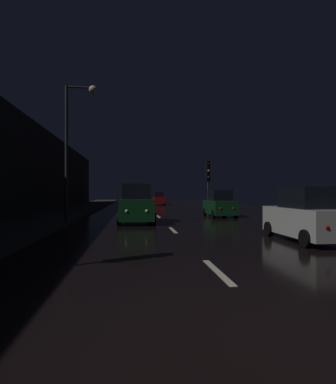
% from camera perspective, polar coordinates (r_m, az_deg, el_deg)
% --- Properties ---
extents(ground, '(27.44, 84.00, 0.02)m').
position_cam_1_polar(ground, '(28.18, -2.82, -3.70)').
color(ground, black).
extents(sidewalk_left, '(4.40, 84.00, 0.15)m').
position_cam_1_polar(sidewalk_left, '(28.68, -18.01, -3.47)').
color(sidewalk_left, '#38332B').
rests_on(sidewalk_left, ground).
extents(building_facade_left, '(0.80, 63.00, 7.55)m').
position_cam_1_polar(building_facade_left, '(25.99, -25.19, 4.36)').
color(building_facade_left, '#2D2B28').
rests_on(building_facade_left, ground).
extents(lane_centerline, '(0.16, 17.69, 0.01)m').
position_cam_1_polar(lane_centerline, '(15.48, 0.35, -6.60)').
color(lane_centerline, beige).
rests_on(lane_centerline, ground).
extents(traffic_light_far_right, '(0.37, 0.48, 4.77)m').
position_cam_1_polar(traffic_light_far_right, '(29.12, 7.49, 3.23)').
color(traffic_light_far_right, '#38383A').
rests_on(traffic_light_far_right, ground).
extents(streetlamp_overhead, '(1.70, 0.44, 7.58)m').
position_cam_1_polar(streetlamp_overhead, '(17.48, -17.04, 10.55)').
color(streetlamp_overhead, '#2D2D30').
rests_on(streetlamp_overhead, ground).
extents(car_approaching_headlights, '(2.07, 4.47, 2.25)m').
position_cam_1_polar(car_approaching_headlights, '(17.96, -5.98, -2.42)').
color(car_approaching_headlights, '#0F3819').
rests_on(car_approaching_headlights, ground).
extents(car_parked_right_near, '(1.79, 3.87, 1.95)m').
position_cam_1_polar(car_parked_right_near, '(12.20, 24.48, -4.16)').
color(car_parked_right_near, silver).
rests_on(car_parked_right_near, ground).
extents(car_parked_right_far, '(1.77, 3.83, 1.93)m').
position_cam_1_polar(car_parked_right_far, '(22.52, 9.60, -2.33)').
color(car_parked_right_far, '#0F3819').
rests_on(car_parked_right_far, ground).
extents(car_distant_taillights, '(1.69, 3.67, 1.85)m').
position_cam_1_polar(car_distant_taillights, '(43.69, -1.73, -1.31)').
color(car_distant_taillights, maroon).
rests_on(car_distant_taillights, ground).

